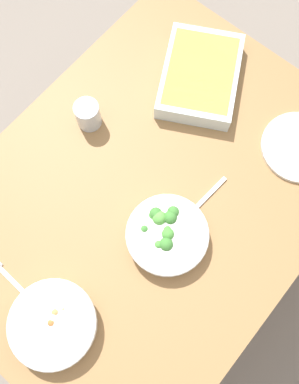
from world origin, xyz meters
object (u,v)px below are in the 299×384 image
spoon_by_stew (73,323)px  fork_on_table (7,276)px  side_plate (299,147)px  drink_cup (88,115)px  spoon_by_broccoli (198,205)px  stew_bowl (53,324)px  baking_dish (200,75)px  broccoli_bowl (167,234)px

spoon_by_stew → fork_on_table: size_ratio=0.79×
side_plate → fork_on_table: size_ratio=1.24×
side_plate → fork_on_table: (0.80, -0.38, -0.00)m
drink_cup → side_plate: drink_cup is taller
spoon_by_broccoli → fork_on_table: size_ratio=0.99×
drink_cup → spoon_by_stew: size_ratio=0.61×
drink_cup → spoon_by_broccoli: 0.41m
stew_bowl → side_plate: (-0.81, 0.20, -0.03)m
fork_on_table → side_plate: bearing=154.4°
drink_cup → side_plate: (-0.33, 0.52, -0.03)m
drink_cup → side_plate: size_ratio=0.39×
spoon_by_stew → spoon_by_broccoli: bearing=173.3°
baking_dish → drink_cup: drink_cup is taller
fork_on_table → stew_bowl: bearing=88.1°
drink_cup → side_plate: 0.62m
stew_bowl → side_plate: 0.83m
stew_bowl → spoon_by_stew: 0.05m
stew_bowl → spoon_by_broccoli: size_ratio=1.26×
spoon_by_stew → fork_on_table: spoon_by_stew is taller
side_plate → stew_bowl: bearing=-13.9°
side_plate → spoon_by_broccoli: (0.32, -0.12, -0.00)m
side_plate → spoon_by_stew: (0.78, -0.17, -0.00)m
fork_on_table → spoon_by_stew: bearing=96.3°
side_plate → spoon_by_broccoli: bearing=-19.6°
stew_bowl → spoon_by_stew: stew_bowl is taller
drink_cup → fork_on_table: drink_cup is taller
broccoli_bowl → baking_dish: bearing=-152.3°
drink_cup → spoon_by_broccoli: bearing=90.3°
drink_cup → spoon_by_stew: drink_cup is taller
stew_bowl → drink_cup: size_ratio=2.60×
stew_bowl → fork_on_table: (-0.01, -0.18, -0.03)m
stew_bowl → spoon_by_stew: size_ratio=1.58×
spoon_by_stew → broccoli_bowl: bearing=172.9°
drink_cup → spoon_by_stew: (0.45, 0.35, -0.03)m
side_plate → fork_on_table: side_plate is taller
baking_dish → side_plate: size_ratio=1.68×
spoon_by_broccoli → fork_on_table: 0.55m
broccoli_bowl → drink_cup: drink_cup is taller
baking_dish → side_plate: (-0.01, 0.36, -0.03)m
baking_dish → spoon_by_broccoli: bearing=37.7°
baking_dish → drink_cup: bearing=-27.6°
broccoli_bowl → spoon_by_stew: broccoli_bowl is taller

